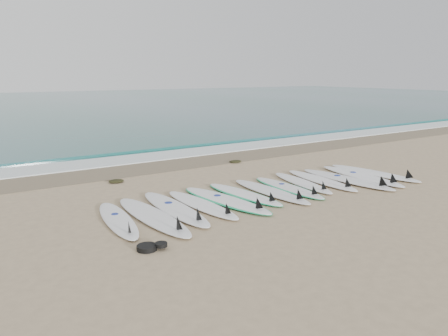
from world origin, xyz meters
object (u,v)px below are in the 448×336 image
surfboard_0 (119,220)px  leash_coil (150,247)px  surfboard_12 (376,173)px  surfboard_6 (272,191)px

surfboard_0 → leash_coil: surfboard_0 is taller
surfboard_0 → surfboard_12: surfboard_12 is taller
surfboard_6 → surfboard_12: surfboard_12 is taller
surfboard_0 → leash_coil: (-0.04, -1.50, -0.00)m
surfboard_12 → surfboard_0: bearing=173.3°
surfboard_0 → surfboard_12: size_ratio=0.88×
surfboard_0 → surfboard_6: bearing=6.6°
surfboard_0 → surfboard_6: (3.65, -0.03, 0.00)m
surfboard_6 → leash_coil: bearing=-159.1°
surfboard_6 → leash_coil: (-3.69, -1.47, -0.01)m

